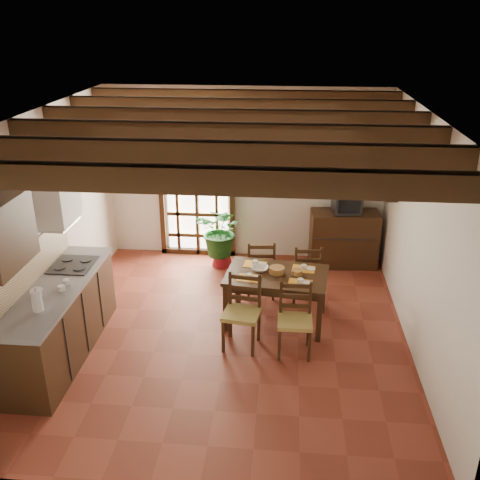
# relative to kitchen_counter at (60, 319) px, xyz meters

# --- Properties ---
(ground_plane) EXTENTS (5.00, 5.00, 0.00)m
(ground_plane) POSITION_rel_kitchen_counter_xyz_m (1.96, 0.60, -0.47)
(ground_plane) COLOR maroon
(room_shell) EXTENTS (4.52, 5.02, 2.81)m
(room_shell) POSITION_rel_kitchen_counter_xyz_m (1.96, 0.60, 1.34)
(room_shell) COLOR silver
(room_shell) RESTS_ON ground_plane
(ceiling_beams) EXTENTS (4.50, 4.34, 0.20)m
(ceiling_beams) POSITION_rel_kitchen_counter_xyz_m (1.96, 0.60, 2.22)
(ceiling_beams) COLOR black
(ceiling_beams) RESTS_ON room_shell
(french_door) EXTENTS (1.26, 0.11, 2.32)m
(french_door) POSITION_rel_kitchen_counter_xyz_m (1.16, 3.05, 0.70)
(french_door) COLOR white
(french_door) RESTS_ON ground_plane
(kitchen_counter) EXTENTS (0.64, 2.25, 1.38)m
(kitchen_counter) POSITION_rel_kitchen_counter_xyz_m (0.00, 0.00, 0.00)
(kitchen_counter) COLOR #311E0F
(kitchen_counter) RESTS_ON ground_plane
(upper_cabinet) EXTENTS (0.35, 0.80, 0.70)m
(upper_cabinet) POSITION_rel_kitchen_counter_xyz_m (-0.12, -0.70, 1.38)
(upper_cabinet) COLOR #311E0F
(upper_cabinet) RESTS_ON room_shell
(range_hood) EXTENTS (0.38, 0.60, 0.54)m
(range_hood) POSITION_rel_kitchen_counter_xyz_m (-0.09, 0.55, 1.26)
(range_hood) COLOR white
(range_hood) RESTS_ON room_shell
(counter_items) EXTENTS (0.50, 1.43, 0.25)m
(counter_items) POSITION_rel_kitchen_counter_xyz_m (0.00, 0.09, 0.49)
(counter_items) COLOR black
(counter_items) RESTS_ON kitchen_counter
(dining_table) EXTENTS (1.39, 0.99, 0.71)m
(dining_table) POSITION_rel_kitchen_counter_xyz_m (2.54, 0.97, 0.14)
(dining_table) COLOR #321E10
(dining_table) RESTS_ON ground_plane
(chair_near_left) EXTENTS (0.49, 0.47, 0.93)m
(chair_near_left) POSITION_rel_kitchen_counter_xyz_m (2.13, 0.35, -0.18)
(chair_near_left) COLOR #A08D44
(chair_near_left) RESTS_ON ground_plane
(chair_near_right) EXTENTS (0.41, 0.39, 0.89)m
(chair_near_right) POSITION_rel_kitchen_counter_xyz_m (2.78, 0.27, -0.20)
(chair_near_right) COLOR #A08D44
(chair_near_right) RESTS_ON ground_plane
(chair_far_left) EXTENTS (0.44, 0.42, 0.89)m
(chair_far_left) POSITION_rel_kitchen_counter_xyz_m (2.30, 1.67, -0.19)
(chair_far_left) COLOR #A08D44
(chair_far_left) RESTS_ON ground_plane
(chair_far_right) EXTENTS (0.44, 0.43, 0.88)m
(chair_far_right) POSITION_rel_kitchen_counter_xyz_m (2.94, 1.59, -0.20)
(chair_far_right) COLOR #A08D44
(chair_far_right) RESTS_ON ground_plane
(table_setting) EXTENTS (0.95, 0.63, 0.09)m
(table_setting) POSITION_rel_kitchen_counter_xyz_m (2.54, 0.97, 0.22)
(table_setting) COLOR orange
(table_setting) RESTS_ON dining_table
(table_bowl) EXTENTS (0.24, 0.24, 0.05)m
(table_bowl) POSITION_rel_kitchen_counter_xyz_m (2.31, 1.05, 0.26)
(table_bowl) COLOR white
(table_bowl) RESTS_ON dining_table
(sideboard) EXTENTS (1.10, 0.55, 0.91)m
(sideboard) POSITION_rel_kitchen_counter_xyz_m (3.57, 2.83, -0.02)
(sideboard) COLOR #311E0F
(sideboard) RESTS_ON ground_plane
(crt_tv) EXTENTS (0.46, 0.44, 0.36)m
(crt_tv) POSITION_rel_kitchen_counter_xyz_m (3.57, 2.82, 0.63)
(crt_tv) COLOR black
(crt_tv) RESTS_ON sideboard
(fuse_box) EXTENTS (0.25, 0.03, 0.32)m
(fuse_box) POSITION_rel_kitchen_counter_xyz_m (3.46, 3.08, 1.28)
(fuse_box) COLOR white
(fuse_box) RESTS_ON room_shell
(plant_pot) EXTENTS (0.34, 0.34, 0.20)m
(plant_pot) POSITION_rel_kitchen_counter_xyz_m (1.62, 2.60, -0.36)
(plant_pot) COLOR maroon
(plant_pot) RESTS_ON ground_plane
(potted_plant) EXTENTS (2.43, 2.24, 2.23)m
(potted_plant) POSITION_rel_kitchen_counter_xyz_m (1.62, 2.60, 0.10)
(potted_plant) COLOR #144C19
(potted_plant) RESTS_ON ground_plane
(wall_shelf) EXTENTS (0.20, 0.42, 0.20)m
(wall_shelf) POSITION_rel_kitchen_counter_xyz_m (4.10, 2.20, 1.04)
(wall_shelf) COLOR #311E0F
(wall_shelf) RESTS_ON room_shell
(shelf_vase) EXTENTS (0.15, 0.15, 0.15)m
(shelf_vase) POSITION_rel_kitchen_counter_xyz_m (4.10, 2.20, 1.18)
(shelf_vase) COLOR #B2BFB2
(shelf_vase) RESTS_ON wall_shelf
(shelf_flowers) EXTENTS (0.14, 0.14, 0.36)m
(shelf_flowers) POSITION_rel_kitchen_counter_xyz_m (4.10, 2.20, 1.38)
(shelf_flowers) COLOR orange
(shelf_flowers) RESTS_ON shelf_vase
(framed_picture) EXTENTS (0.03, 0.32, 0.32)m
(framed_picture) POSITION_rel_kitchen_counter_xyz_m (4.18, 2.20, 1.58)
(framed_picture) COLOR brown
(framed_picture) RESTS_ON room_shell
(pendant_lamp) EXTENTS (0.36, 0.36, 0.84)m
(pendant_lamp) POSITION_rel_kitchen_counter_xyz_m (2.54, 1.07, 1.60)
(pendant_lamp) COLOR black
(pendant_lamp) RESTS_ON room_shell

